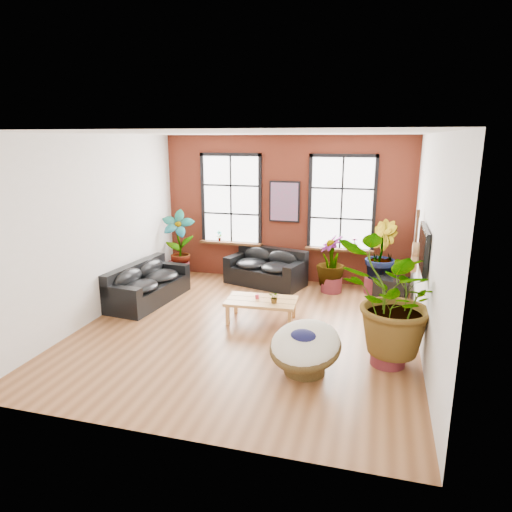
{
  "coord_description": "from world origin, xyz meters",
  "views": [
    {
      "loc": [
        2.21,
        -7.48,
        3.4
      ],
      "look_at": [
        0.0,
        0.6,
        1.25
      ],
      "focal_mm": 32.0,
      "sensor_mm": 36.0,
      "label": 1
    }
  ],
  "objects_px": {
    "coffee_table": "(261,302)",
    "papasan_chair": "(305,347)",
    "sofa_back": "(266,268)",
    "sofa_left": "(147,285)"
  },
  "relations": [
    {
      "from": "sofa_back",
      "to": "sofa_left",
      "type": "distance_m",
      "value": 2.88
    },
    {
      "from": "sofa_back",
      "to": "sofa_left",
      "type": "relative_size",
      "value": 0.95
    },
    {
      "from": "sofa_left",
      "to": "coffee_table",
      "type": "bearing_deg",
      "value": -92.95
    },
    {
      "from": "sofa_back",
      "to": "papasan_chair",
      "type": "distance_m",
      "value": 4.35
    },
    {
      "from": "coffee_table",
      "to": "papasan_chair",
      "type": "relative_size",
      "value": 1.03
    },
    {
      "from": "sofa_back",
      "to": "papasan_chair",
      "type": "relative_size",
      "value": 1.53
    },
    {
      "from": "sofa_back",
      "to": "sofa_left",
      "type": "bearing_deg",
      "value": -123.04
    },
    {
      "from": "sofa_back",
      "to": "coffee_table",
      "type": "distance_m",
      "value": 2.33
    },
    {
      "from": "coffee_table",
      "to": "sofa_left",
      "type": "bearing_deg",
      "value": 168.01
    },
    {
      "from": "sofa_left",
      "to": "coffee_table",
      "type": "relative_size",
      "value": 1.56
    }
  ]
}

